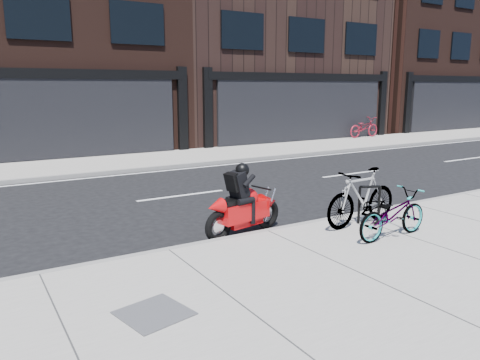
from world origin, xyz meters
TOP-DOWN VIEW (x-y plane):
  - ground at (0.00, 0.00)m, footprint 120.00×120.00m
  - sidewalk_near at (0.00, -5.00)m, footprint 60.00×6.00m
  - sidewalk_far at (0.00, 7.75)m, footprint 60.00×3.50m
  - building_mideast at (10.00, 14.50)m, footprint 12.00×10.00m
  - building_east at (22.00, 14.50)m, footprint 10.00×10.00m
  - bike_rack at (1.98, -2.60)m, footprint 0.42×0.22m
  - bicycle_front at (1.66, -3.45)m, footprint 1.67×0.63m
  - bicycle_rear at (1.77, -2.60)m, footprint 1.88×0.63m
  - motorcycle at (-0.22, -1.58)m, footprint 1.86×0.65m
  - bicycle_far at (13.68, 9.00)m, footprint 2.06×0.79m
  - utility_grate at (-3.01, -3.99)m, footprint 0.89×0.89m

SIDE VIEW (x-z plane):
  - ground at x=0.00m, z-range 0.00..0.00m
  - sidewalk_near at x=0.00m, z-range 0.00..0.13m
  - sidewalk_far at x=0.00m, z-range 0.00..0.13m
  - utility_grate at x=-3.01m, z-range 0.13..0.15m
  - bicycle_front at x=1.66m, z-range 0.13..1.00m
  - motorcycle at x=-0.22m, z-range -0.13..1.27m
  - bike_rack at x=1.98m, z-range 0.20..0.96m
  - bicycle_far at x=13.68m, z-range 0.13..1.20m
  - bicycle_rear at x=1.77m, z-range 0.13..1.24m
  - building_mideast at x=10.00m, z-range 0.00..12.50m
  - building_east at x=22.00m, z-range 0.00..13.00m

